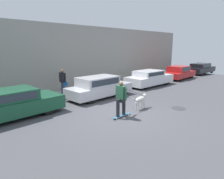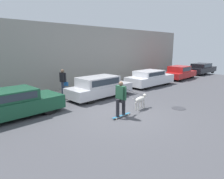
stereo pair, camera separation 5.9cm
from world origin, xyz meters
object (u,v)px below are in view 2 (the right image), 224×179
(parked_car_3, at_px, (180,73))
(skateboarder, at_px, (121,97))
(parked_car_2, at_px, (150,78))
(parked_car_4, at_px, (202,69))
(parked_car_0, at_px, (10,104))
(dog, at_px, (141,100))
(parked_car_1, at_px, (100,87))
(pedestrian_with_bag, at_px, (63,81))

(parked_car_3, xyz_separation_m, skateboarder, (-12.01, -3.40, 0.33))
(parked_car_2, xyz_separation_m, parked_car_4, (10.24, -0.00, -0.02))
(parked_car_0, xyz_separation_m, parked_car_4, (20.89, 0.00, -0.04))
(parked_car_0, distance_m, parked_car_3, 15.60)
(dog, bearing_deg, parked_car_3, 12.19)
(parked_car_3, distance_m, skateboarder, 12.49)
(parked_car_3, relative_size, dog, 3.32)
(parked_car_1, relative_size, pedestrian_with_bag, 2.68)
(parked_car_1, xyz_separation_m, dog, (-0.06, -3.26, -0.16))
(parked_car_1, distance_m, skateboarder, 3.80)
(pedestrian_with_bag, bearing_deg, parked_car_1, 113.52)
(parked_car_3, bearing_deg, parked_car_0, 178.22)
(parked_car_2, distance_m, parked_car_4, 10.24)
(parked_car_2, height_order, parked_car_3, parked_car_3)
(parked_car_0, xyz_separation_m, parked_car_3, (15.60, -0.00, -0.04))
(parked_car_1, height_order, dog, parked_car_1)
(dog, bearing_deg, parked_car_1, 83.72)
(skateboarder, bearing_deg, parked_car_4, 11.79)
(parked_car_3, height_order, dog, parked_car_3)
(parked_car_0, xyz_separation_m, parked_car_1, (5.27, 0.00, 0.01))
(parked_car_4, xyz_separation_m, dog, (-15.68, -3.26, -0.10))
(dog, height_order, skateboarder, skateboarder)
(skateboarder, bearing_deg, parked_car_3, 16.47)
(parked_car_0, distance_m, dog, 6.15)
(parked_car_1, relative_size, parked_car_3, 1.07)
(parked_car_0, xyz_separation_m, parked_car_2, (10.65, 0.00, -0.03))
(skateboarder, distance_m, pedestrian_with_bag, 5.18)
(parked_car_2, xyz_separation_m, parked_car_3, (4.96, -0.00, -0.01))
(parked_car_1, xyz_separation_m, parked_car_3, (10.33, -0.00, -0.05))
(parked_car_2, relative_size, pedestrian_with_bag, 2.72)
(pedestrian_with_bag, bearing_deg, dog, 89.33)
(parked_car_0, distance_m, parked_car_2, 10.65)
(parked_car_4, height_order, skateboarder, skateboarder)
(parked_car_0, height_order, skateboarder, skateboarder)
(parked_car_1, distance_m, pedestrian_with_bag, 2.35)
(skateboarder, bearing_deg, parked_car_1, 64.39)
(parked_car_2, distance_m, pedestrian_with_bag, 7.11)
(parked_car_1, relative_size, parked_car_2, 0.98)
(parked_car_2, bearing_deg, parked_car_3, 1.79)
(parked_car_2, bearing_deg, dog, -147.25)
(parked_car_2, xyz_separation_m, skateboarder, (-7.06, -3.40, 0.32))
(parked_car_3, height_order, pedestrian_with_bag, pedestrian_with_bag)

